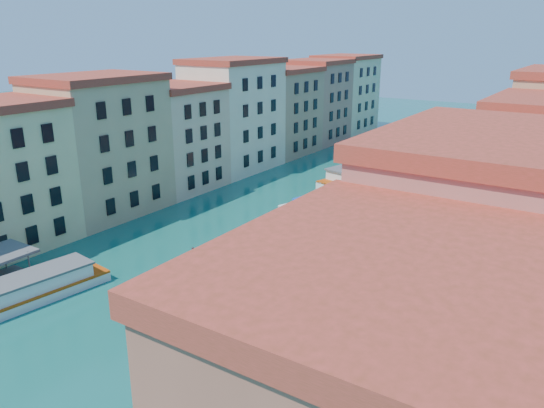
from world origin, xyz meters
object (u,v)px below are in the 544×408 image
at_px(vaporetto_near, 18,294).
at_px(gondola_right, 283,353).
at_px(vaporetto_far, 367,172).
at_px(gondola_fore, 216,251).

relative_size(vaporetto_near, gondola_right, 1.86).
height_order(vaporetto_near, gondola_right, vaporetto_near).
bearing_deg(vaporetto_near, gondola_right, 22.10).
bearing_deg(vaporetto_near, vaporetto_far, 88.83).
relative_size(vaporetto_far, gondola_fore, 2.11).
bearing_deg(gondola_fore, vaporetto_near, -101.11).
height_order(vaporetto_far, gondola_right, vaporetto_far).
distance_m(vaporetto_far, gondola_right, 57.49).
bearing_deg(vaporetto_far, gondola_right, -59.53).
bearing_deg(gondola_right, vaporetto_far, 136.50).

